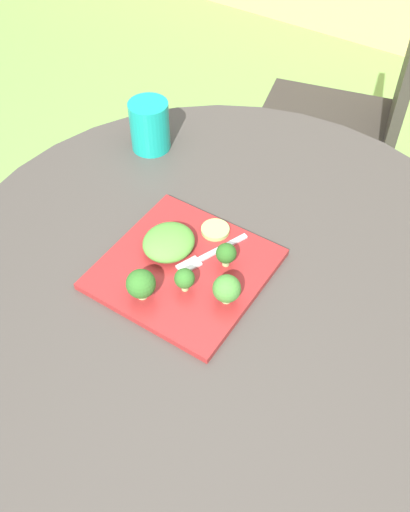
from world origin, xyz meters
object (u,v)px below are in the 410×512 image
Objects in this scene: salad_plate at (184,269)px; drinking_glass at (150,128)px; fork at (206,256)px; patio_chair at (359,110)px.

drinking_glass reaches higher than salad_plate.
drinking_glass is 0.38m from fork.
patio_chair reaches higher than fork.
fork reaches higher than salad_plate.
drinking_glass is at bearing 142.72° from fork.
salad_plate is 0.39m from drinking_glass.
patio_chair is 3.16× the size of salad_plate.
patio_chair is at bearing 90.91° from salad_plate.
drinking_glass reaches higher than fork.
patio_chair is 6.04× the size of fork.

